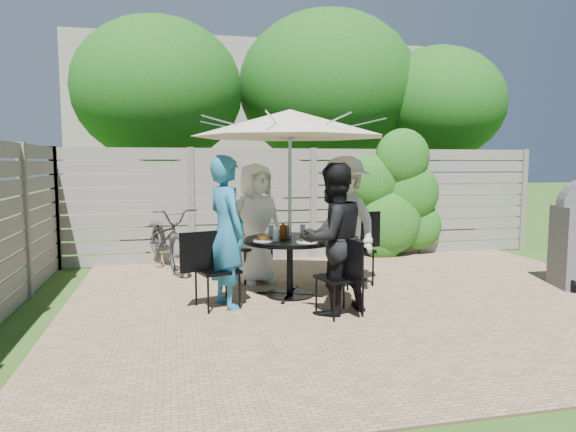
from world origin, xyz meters
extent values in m
plane|color=#30581B|center=(0.00, 0.00, 0.00)|extent=(60.00, 60.00, 0.00)
cube|color=tan|center=(0.00, 0.50, 0.01)|extent=(7.00, 6.00, 0.02)
cube|color=gray|center=(0.00, 3.00, 0.93)|extent=(8.00, 0.10, 1.85)
cube|color=gray|center=(-4.00, 0.50, 0.93)|extent=(0.10, 5.00, 1.85)
ellipsoid|color=#185513|center=(1.40, 2.85, 0.90)|extent=(1.20, 0.70, 1.80)
cube|color=gray|center=(0.00, 12.00, 2.50)|extent=(10.00, 6.00, 5.00)
ellipsoid|color=#165112|center=(-2.50, 5.00, 2.97)|extent=(3.20, 3.20, 2.72)
ellipsoid|color=#165112|center=(1.00, 5.50, 3.18)|extent=(3.80, 3.80, 3.23)
ellipsoid|color=#165112|center=(3.20, 4.80, 2.83)|extent=(2.80, 2.80, 2.38)
cylinder|color=black|center=(-0.93, 0.67, 0.70)|extent=(1.39, 1.39, 0.03)
cylinder|color=black|center=(-0.93, 0.67, 0.35)|extent=(0.08, 0.08, 0.70)
cylinder|color=black|center=(-0.93, 0.67, 0.02)|extent=(0.58, 0.58, 0.04)
cylinder|color=silver|center=(-0.93, 0.67, 1.06)|extent=(0.04, 0.04, 2.11)
cone|color=beige|center=(-0.93, 0.67, 2.07)|extent=(2.94, 2.94, 0.32)
cube|color=black|center=(-1.26, 1.57, 0.48)|extent=(0.59, 0.59, 0.04)
cube|color=black|center=(-1.33, 1.79, 0.73)|extent=(0.18, 0.45, 0.48)
imported|color=white|center=(-1.22, 1.45, 0.80)|extent=(0.91, 0.75, 1.60)
cube|color=black|center=(-1.83, 0.35, 0.43)|extent=(0.53, 0.53, 0.03)
cube|color=black|center=(-2.03, 0.29, 0.66)|extent=(0.41, 0.15, 0.43)
imported|color=#216992|center=(-1.71, 0.39, 0.85)|extent=(0.59, 0.72, 1.69)
cube|color=black|center=(-0.61, -0.22, 0.42)|extent=(0.50, 0.50, 0.03)
cube|color=black|center=(-0.56, -0.41, 0.64)|extent=(0.13, 0.40, 0.42)
imported|color=black|center=(-0.65, -0.10, 0.81)|extent=(0.94, 0.84, 1.61)
cube|color=black|center=(-0.04, 1.00, 0.48)|extent=(0.58, 0.58, 0.04)
cube|color=black|center=(0.18, 1.07, 0.73)|extent=(0.45, 0.17, 0.48)
imported|color=beige|center=(-0.15, 0.96, 0.85)|extent=(0.97, 1.24, 1.69)
cylinder|color=white|center=(-1.06, 1.01, 0.72)|extent=(0.26, 0.26, 0.01)
cylinder|color=#B06A33|center=(-1.06, 1.01, 0.75)|extent=(0.15, 0.15, 0.05)
cylinder|color=white|center=(-1.27, 0.55, 0.72)|extent=(0.26, 0.26, 0.01)
cylinder|color=#B06A33|center=(-1.27, 0.55, 0.75)|extent=(0.15, 0.15, 0.05)
cylinder|color=white|center=(-0.81, 0.34, 0.72)|extent=(0.26, 0.26, 0.01)
cylinder|color=#B06A33|center=(-0.81, 0.34, 0.75)|extent=(0.15, 0.15, 0.05)
cylinder|color=white|center=(-0.60, 0.80, 0.72)|extent=(0.26, 0.26, 0.01)
cylinder|color=#B06A33|center=(-0.60, 0.80, 0.75)|extent=(0.15, 0.15, 0.05)
cylinder|color=white|center=(-0.66, 0.45, 0.72)|extent=(0.24, 0.24, 0.01)
cylinder|color=#B06A33|center=(-0.66, 0.45, 0.75)|extent=(0.14, 0.14, 0.05)
cylinder|color=silver|center=(-1.12, 0.88, 0.78)|extent=(0.07, 0.07, 0.14)
cylinder|color=silver|center=(-1.14, 0.49, 0.78)|extent=(0.07, 0.07, 0.14)
cylinder|color=silver|center=(-0.75, 0.47, 0.78)|extent=(0.07, 0.07, 0.14)
cylinder|color=silver|center=(-0.73, 0.86, 0.78)|extent=(0.07, 0.07, 0.14)
cylinder|color=#59280C|center=(-1.01, 0.70, 0.79)|extent=(0.09, 0.09, 0.16)
cylinder|color=#C6B293|center=(-0.92, 0.92, 0.77)|extent=(0.08, 0.08, 0.12)
imported|color=#333338|center=(-2.41, 2.60, 0.48)|extent=(1.21, 1.93, 0.96)
camera|label=1|loc=(-2.30, -5.21, 1.62)|focal=32.00mm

